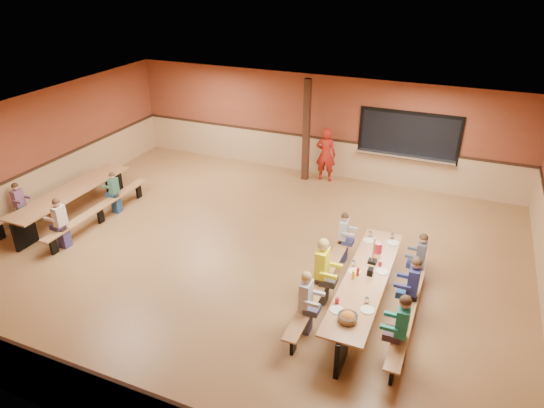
% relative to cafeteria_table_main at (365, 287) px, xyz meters
% --- Properties ---
extents(ground, '(12.00, 12.00, 0.00)m').
position_rel_cafeteria_table_main_xyz_m(ground, '(-2.84, 0.94, -0.53)').
color(ground, brown).
rests_on(ground, ground).
extents(room_envelope, '(12.04, 10.04, 3.02)m').
position_rel_cafeteria_table_main_xyz_m(room_envelope, '(-2.84, 0.94, 0.16)').
color(room_envelope, brown).
rests_on(room_envelope, ground).
extents(kitchen_pass_through, '(2.78, 0.28, 1.38)m').
position_rel_cafeteria_table_main_xyz_m(kitchen_pass_through, '(-0.24, 5.90, 0.96)').
color(kitchen_pass_through, black).
rests_on(kitchen_pass_through, ground).
extents(structural_post, '(0.18, 0.18, 3.00)m').
position_rel_cafeteria_table_main_xyz_m(structural_post, '(-3.04, 5.34, 0.97)').
color(structural_post, black).
rests_on(structural_post, ground).
extents(cafeteria_table_main, '(1.91, 3.70, 0.74)m').
position_rel_cafeteria_table_main_xyz_m(cafeteria_table_main, '(0.00, 0.00, 0.00)').
color(cafeteria_table_main, '#9F6A3F').
rests_on(cafeteria_table_main, ground).
extents(cafeteria_table_second, '(1.91, 3.70, 0.74)m').
position_rel_cafeteria_table_main_xyz_m(cafeteria_table_second, '(-7.68, 0.78, 0.00)').
color(cafeteria_table_second, '#9F6A3F').
rests_on(cafeteria_table_second, ground).
extents(seated_child_white_left, '(0.38, 0.31, 1.23)m').
position_rel_cafeteria_table_main_xyz_m(seated_child_white_left, '(-0.83, -0.97, 0.09)').
color(seated_child_white_left, silver).
rests_on(seated_child_white_left, ground).
extents(seated_adult_yellow, '(0.45, 0.37, 1.37)m').
position_rel_cafeteria_table_main_xyz_m(seated_adult_yellow, '(-0.83, -0.05, 0.16)').
color(seated_adult_yellow, yellow).
rests_on(seated_adult_yellow, ground).
extents(seated_child_grey_left, '(0.34, 0.28, 1.16)m').
position_rel_cafeteria_table_main_xyz_m(seated_child_grey_left, '(-0.83, 1.49, 0.05)').
color(seated_child_grey_left, '#B0B0B0').
rests_on(seated_child_grey_left, ground).
extents(seated_child_teal_right, '(0.41, 0.34, 1.30)m').
position_rel_cafeteria_table_main_xyz_m(seated_child_teal_right, '(0.83, -1.05, 0.12)').
color(seated_child_teal_right, '#20836D').
rests_on(seated_child_teal_right, ground).
extents(seated_child_navy_right, '(0.41, 0.33, 1.28)m').
position_rel_cafeteria_table_main_xyz_m(seated_child_navy_right, '(0.83, 0.13, 0.12)').
color(seated_child_navy_right, navy).
rests_on(seated_child_navy_right, ground).
extents(seated_child_char_right, '(0.37, 0.30, 1.20)m').
position_rel_cafeteria_table_main_xyz_m(seated_child_char_right, '(0.83, 1.16, 0.08)').
color(seated_child_char_right, '#45484E').
rests_on(seated_child_char_right, ground).
extents(seated_child_purple_sec, '(0.34, 0.28, 1.15)m').
position_rel_cafeteria_table_main_xyz_m(seated_child_purple_sec, '(-8.51, -0.09, 0.05)').
color(seated_child_purple_sec, '#794A6F').
rests_on(seated_child_purple_sec, ground).
extents(seated_child_green_sec, '(0.32, 0.26, 1.11)m').
position_rel_cafeteria_table_main_xyz_m(seated_child_green_sec, '(-6.86, 1.40, 0.03)').
color(seated_child_green_sec, '#30644E').
rests_on(seated_child_green_sec, ground).
extents(seated_child_tan_sec, '(0.37, 0.31, 1.22)m').
position_rel_cafeteria_table_main_xyz_m(seated_child_tan_sec, '(-6.86, -0.44, 0.08)').
color(seated_child_tan_sec, beige).
rests_on(seated_child_tan_sec, ground).
extents(standing_woman, '(0.61, 0.42, 1.62)m').
position_rel_cafeteria_table_main_xyz_m(standing_woman, '(-2.47, 5.49, 0.28)').
color(standing_woman, '#A11D12').
rests_on(standing_woman, ground).
extents(punch_pitcher, '(0.16, 0.16, 0.22)m').
position_rel_cafeteria_table_main_xyz_m(punch_pitcher, '(0.02, 0.92, 0.32)').
color(punch_pitcher, '#B21728').
rests_on(punch_pitcher, cafeteria_table_main).
extents(chip_bowl, '(0.32, 0.32, 0.15)m').
position_rel_cafeteria_table_main_xyz_m(chip_bowl, '(-0.00, -1.29, 0.29)').
color(chip_bowl, orange).
rests_on(chip_bowl, cafeteria_table_main).
extents(napkin_dispenser, '(0.10, 0.14, 0.13)m').
position_rel_cafeteria_table_main_xyz_m(napkin_dispenser, '(0.05, 0.12, 0.28)').
color(napkin_dispenser, black).
rests_on(napkin_dispenser, cafeteria_table_main).
extents(condiment_mustard, '(0.06, 0.06, 0.17)m').
position_rel_cafeteria_table_main_xyz_m(condiment_mustard, '(-0.21, -0.13, 0.30)').
color(condiment_mustard, yellow).
rests_on(condiment_mustard, cafeteria_table_main).
extents(condiment_ketchup, '(0.06, 0.06, 0.17)m').
position_rel_cafeteria_table_main_xyz_m(condiment_ketchup, '(-0.16, 0.00, 0.30)').
color(condiment_ketchup, '#B2140F').
rests_on(condiment_ketchup, cafeteria_table_main).
extents(table_paddle, '(0.16, 0.16, 0.56)m').
position_rel_cafeteria_table_main_xyz_m(table_paddle, '(0.00, 0.53, 0.35)').
color(table_paddle, black).
rests_on(table_paddle, cafeteria_table_main).
extents(place_settings, '(0.65, 3.30, 0.11)m').
position_rel_cafeteria_table_main_xyz_m(place_settings, '(0.00, -0.00, 0.27)').
color(place_settings, beige).
rests_on(place_settings, cafeteria_table_main).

